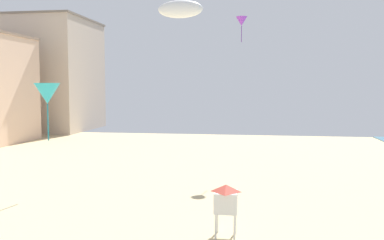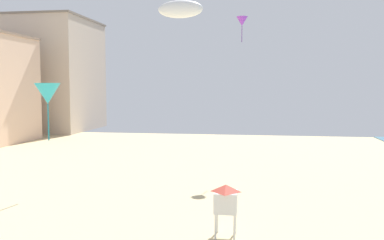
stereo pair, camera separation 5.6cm
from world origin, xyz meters
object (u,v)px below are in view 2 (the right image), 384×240
object	(u,v)px
lifeguard_stand	(226,199)
kite_purple_delta	(242,21)
kite_white_parafoil	(180,9)
kite_cyan_delta	(48,94)

from	to	relation	value
lifeguard_stand	kite_purple_delta	world-z (taller)	kite_purple_delta
kite_white_parafoil	lifeguard_stand	bearing A→B (deg)	-55.59
lifeguard_stand	kite_purple_delta	size ratio (longest dim) A/B	1.14
kite_cyan_delta	kite_white_parafoil	size ratio (longest dim) A/B	1.47
kite_purple_delta	kite_white_parafoil	size ratio (longest dim) A/B	0.84
kite_purple_delta	kite_cyan_delta	bearing A→B (deg)	-138.07
kite_cyan_delta	kite_white_parafoil	xyz separation A→B (m)	(9.45, -2.02, 4.95)
lifeguard_stand	kite_cyan_delta	size ratio (longest dim) A/B	0.66
kite_cyan_delta	kite_purple_delta	distance (m)	17.95
lifeguard_stand	kite_white_parafoil	distance (m)	11.24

